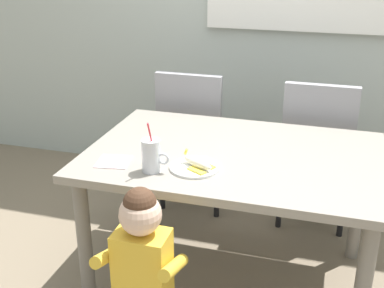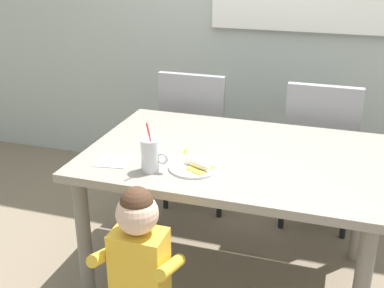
{
  "view_description": "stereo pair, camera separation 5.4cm",
  "coord_description": "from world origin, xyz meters",
  "px_view_note": "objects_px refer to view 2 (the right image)",
  "views": [
    {
      "loc": [
        0.43,
        -2.19,
        1.71
      ],
      "look_at": [
        -0.19,
        -0.1,
        0.81
      ],
      "focal_mm": 46.38,
      "sensor_mm": 36.0,
      "label": 1
    },
    {
      "loc": [
        0.48,
        -2.17,
        1.71
      ],
      "look_at": [
        -0.19,
        -0.1,
        0.81
      ],
      "focal_mm": 46.38,
      "sensor_mm": 36.0,
      "label": 2
    }
  ],
  "objects_px": {
    "dining_chair_left": "(197,132)",
    "toddler_standing": "(139,257)",
    "milk_cup": "(151,157)",
    "peeled_banana": "(197,163)",
    "dining_table": "(234,170)",
    "dining_chair_right": "(320,147)",
    "paper_napkin": "(114,161)",
    "snack_plate": "(194,167)"
  },
  "relations": [
    {
      "from": "dining_chair_right",
      "to": "snack_plate",
      "type": "relative_size",
      "value": 4.17
    },
    {
      "from": "snack_plate",
      "to": "dining_table",
      "type": "bearing_deg",
      "value": 60.1
    },
    {
      "from": "snack_plate",
      "to": "paper_napkin",
      "type": "bearing_deg",
      "value": -174.1
    },
    {
      "from": "dining_chair_left",
      "to": "snack_plate",
      "type": "height_order",
      "value": "dining_chair_left"
    },
    {
      "from": "milk_cup",
      "to": "peeled_banana",
      "type": "distance_m",
      "value": 0.21
    },
    {
      "from": "snack_plate",
      "to": "peeled_banana",
      "type": "height_order",
      "value": "peeled_banana"
    },
    {
      "from": "milk_cup",
      "to": "snack_plate",
      "type": "bearing_deg",
      "value": 24.27
    },
    {
      "from": "dining_chair_left",
      "to": "milk_cup",
      "type": "relative_size",
      "value": 3.9
    },
    {
      "from": "dining_chair_right",
      "to": "snack_plate",
      "type": "xyz_separation_m",
      "value": [
        -0.51,
        -0.95,
        0.21
      ]
    },
    {
      "from": "dining_table",
      "to": "toddler_standing",
      "type": "relative_size",
      "value": 1.7
    },
    {
      "from": "dining_table",
      "to": "snack_plate",
      "type": "xyz_separation_m",
      "value": [
        -0.13,
        -0.23,
        0.1
      ]
    },
    {
      "from": "dining_table",
      "to": "peeled_banana",
      "type": "xyz_separation_m",
      "value": [
        -0.12,
        -0.24,
        0.13
      ]
    },
    {
      "from": "paper_napkin",
      "to": "dining_table",
      "type": "bearing_deg",
      "value": 27.82
    },
    {
      "from": "snack_plate",
      "to": "dining_chair_right",
      "type": "bearing_deg",
      "value": 61.92
    },
    {
      "from": "toddler_standing",
      "to": "paper_napkin",
      "type": "distance_m",
      "value": 0.52
    },
    {
      "from": "dining_chair_left",
      "to": "toddler_standing",
      "type": "height_order",
      "value": "dining_chair_left"
    },
    {
      "from": "dining_chair_right",
      "to": "peeled_banana",
      "type": "height_order",
      "value": "dining_chair_right"
    },
    {
      "from": "dining_chair_left",
      "to": "milk_cup",
      "type": "xyz_separation_m",
      "value": [
        0.11,
        -1.04,
        0.27
      ]
    },
    {
      "from": "dining_chair_right",
      "to": "dining_table",
      "type": "bearing_deg",
      "value": 62.53
    },
    {
      "from": "dining_chair_left",
      "to": "paper_napkin",
      "type": "distance_m",
      "value": 1.03
    },
    {
      "from": "peeled_banana",
      "to": "paper_napkin",
      "type": "xyz_separation_m",
      "value": [
        -0.4,
        -0.03,
        -0.03
      ]
    },
    {
      "from": "dining_chair_right",
      "to": "snack_plate",
      "type": "distance_m",
      "value": 1.1
    },
    {
      "from": "peeled_banana",
      "to": "dining_table",
      "type": "bearing_deg",
      "value": 64.0
    },
    {
      "from": "paper_napkin",
      "to": "peeled_banana",
      "type": "bearing_deg",
      "value": 4.54
    },
    {
      "from": "toddler_standing",
      "to": "peeled_banana",
      "type": "xyz_separation_m",
      "value": [
        0.12,
        0.4,
        0.26
      ]
    },
    {
      "from": "peeled_banana",
      "to": "snack_plate",
      "type": "bearing_deg",
      "value": 154.33
    },
    {
      "from": "dining_table",
      "to": "snack_plate",
      "type": "relative_size",
      "value": 6.21
    },
    {
      "from": "dining_table",
      "to": "peeled_banana",
      "type": "distance_m",
      "value": 0.3
    },
    {
      "from": "dining_chair_right",
      "to": "paper_napkin",
      "type": "distance_m",
      "value": 1.35
    },
    {
      "from": "dining_table",
      "to": "dining_chair_left",
      "type": "xyz_separation_m",
      "value": [
        -0.42,
        0.73,
        -0.11
      ]
    },
    {
      "from": "dining_chair_right",
      "to": "peeled_banana",
      "type": "bearing_deg",
      "value": 62.9
    },
    {
      "from": "toddler_standing",
      "to": "milk_cup",
      "type": "bearing_deg",
      "value": 103.0
    },
    {
      "from": "dining_table",
      "to": "dining_chair_right",
      "type": "height_order",
      "value": "dining_chair_right"
    },
    {
      "from": "dining_table",
      "to": "peeled_banana",
      "type": "bearing_deg",
      "value": -116.0
    },
    {
      "from": "milk_cup",
      "to": "peeled_banana",
      "type": "bearing_deg",
      "value": 20.39
    },
    {
      "from": "dining_chair_right",
      "to": "snack_plate",
      "type": "height_order",
      "value": "dining_chair_right"
    },
    {
      "from": "dining_chair_right",
      "to": "toddler_standing",
      "type": "bearing_deg",
      "value": 65.95
    },
    {
      "from": "milk_cup",
      "to": "peeled_banana",
      "type": "height_order",
      "value": "milk_cup"
    },
    {
      "from": "dining_table",
      "to": "toddler_standing",
      "type": "xyz_separation_m",
      "value": [
        -0.24,
        -0.65,
        -0.13
      ]
    },
    {
      "from": "snack_plate",
      "to": "peeled_banana",
      "type": "relative_size",
      "value": 1.36
    },
    {
      "from": "dining_chair_left",
      "to": "toddler_standing",
      "type": "distance_m",
      "value": 1.39
    },
    {
      "from": "toddler_standing",
      "to": "snack_plate",
      "type": "height_order",
      "value": "toddler_standing"
    }
  ]
}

